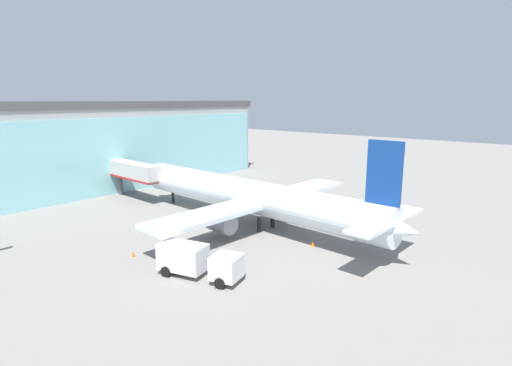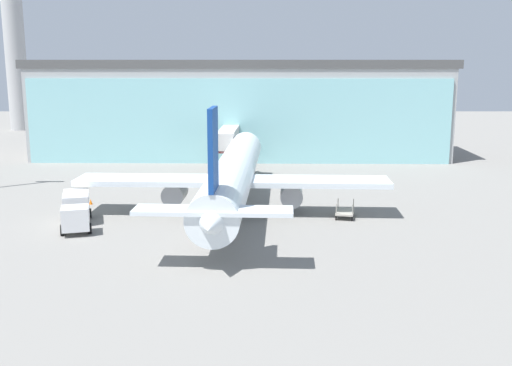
# 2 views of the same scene
# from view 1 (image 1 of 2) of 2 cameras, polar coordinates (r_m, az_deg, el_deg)

# --- Properties ---
(ground) EXTENTS (240.00, 240.00, 0.00)m
(ground) POSITION_cam_1_polar(r_m,az_deg,el_deg) (45.10, 2.96, -7.04)
(ground) COLOR gray
(terminal_building) EXTENTS (61.67, 15.13, 14.36)m
(terminal_building) POSITION_cam_1_polar(r_m,az_deg,el_deg) (72.28, -21.59, 5.13)
(terminal_building) COLOR #A3A3A3
(terminal_building) RESTS_ON ground
(jet_bridge) EXTENTS (2.71, 11.17, 5.47)m
(jet_bridge) POSITION_cam_1_polar(r_m,az_deg,el_deg) (61.78, -17.12, 1.53)
(jet_bridge) COLOR beige
(jet_bridge) RESTS_ON ground
(airplane) EXTENTS (29.55, 39.73, 11.13)m
(airplane) POSITION_cam_1_polar(r_m,az_deg,el_deg) (46.48, -0.57, -2.00)
(airplane) COLOR white
(airplane) RESTS_ON ground
(catering_truck) EXTENTS (4.04, 7.62, 2.65)m
(catering_truck) POSITION_cam_1_polar(r_m,az_deg,el_deg) (34.18, -8.49, -10.85)
(catering_truck) COLOR silver
(catering_truck) RESTS_ON ground
(baggage_cart) EXTENTS (2.13, 3.07, 1.50)m
(baggage_cart) POSITION_cam_1_polar(r_m,az_deg,el_deg) (53.87, 8.90, -3.46)
(baggage_cart) COLOR #9E998C
(baggage_cart) RESTS_ON ground
(safety_cone_nose) EXTENTS (0.36, 0.36, 0.55)m
(safety_cone_nose) POSITION_cam_1_polar(r_m,az_deg,el_deg) (41.18, 8.11, -8.61)
(safety_cone_nose) COLOR orange
(safety_cone_nose) RESTS_ON ground
(safety_cone_wingtip) EXTENTS (0.36, 0.36, 0.55)m
(safety_cone_wingtip) POSITION_cam_1_polar(r_m,az_deg,el_deg) (40.05, -17.13, -9.64)
(safety_cone_wingtip) COLOR orange
(safety_cone_wingtip) RESTS_ON ground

